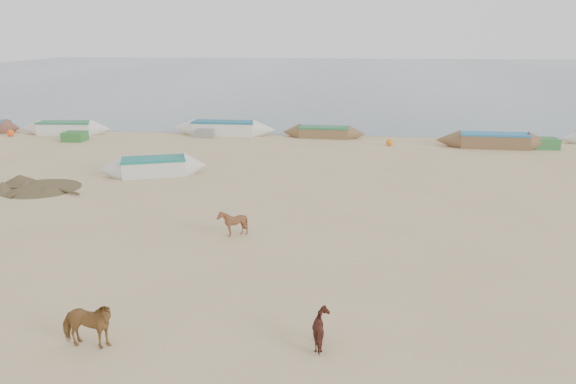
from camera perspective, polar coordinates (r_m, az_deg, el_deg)
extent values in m
plane|color=tan|center=(18.17, -1.31, -6.49)|extent=(140.00, 140.00, 0.00)
plane|color=slate|center=(98.93, 4.77, 11.86)|extent=(160.00, 160.00, 0.00)
imported|color=brown|center=(13.75, -19.75, -12.62)|extent=(1.39, 0.68, 1.15)
imported|color=brown|center=(19.80, -5.66, -3.13)|extent=(1.04, 0.96, 0.98)
imported|color=#52251A|center=(13.16, 3.64, -13.79)|extent=(1.02, 1.06, 0.83)
cone|color=brown|center=(28.17, -23.82, 0.76)|extent=(4.51, 4.51, 0.43)
cube|color=#2F6A2F|center=(39.80, -20.84, 5.30)|extent=(1.40, 1.20, 0.60)
sphere|color=orange|center=(36.18, 10.27, 4.99)|extent=(0.44, 0.44, 0.44)
cube|color=gray|center=(39.11, -8.32, 5.97)|extent=(1.20, 1.10, 0.56)
cube|color=#316F36|center=(38.23, 24.66, 4.52)|extent=(1.50, 1.20, 0.64)
sphere|color=#E65015|center=(43.33, -26.36, 5.40)|extent=(0.48, 0.48, 0.48)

